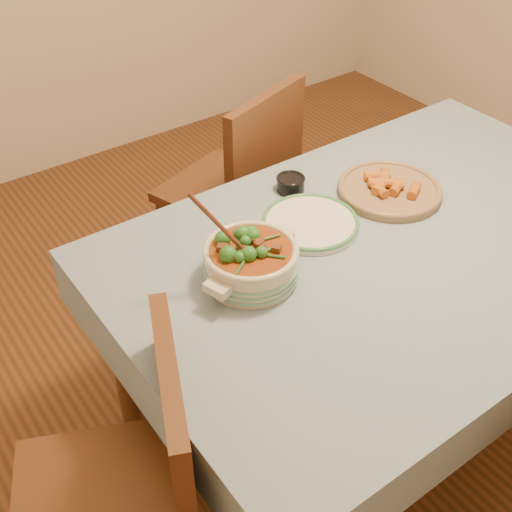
{
  "coord_description": "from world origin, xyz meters",
  "views": [
    {
      "loc": [
        -1.19,
        -0.95,
        1.88
      ],
      "look_at": [
        -0.44,
        0.09,
        0.84
      ],
      "focal_mm": 45.0,
      "sensor_mm": 36.0,
      "label": 1
    }
  ],
  "objects": [
    {
      "name": "fried_plate",
      "position": [
        0.14,
        0.19,
        0.78
      ],
      "size": [
        0.41,
        0.41,
        0.05
      ],
      "rotation": [
        0.0,
        0.0,
        -0.36
      ],
      "color": "#9A7C55",
      "rests_on": "dining_table"
    },
    {
      "name": "condiment_bowl",
      "position": [
        -0.09,
        0.39,
        0.78
      ],
      "size": [
        0.12,
        0.12,
        0.05
      ],
      "rotation": [
        0.0,
        0.0,
        -0.37
      ],
      "color": "black",
      "rests_on": "dining_table"
    },
    {
      "name": "chair_left",
      "position": [
        -0.93,
        -0.11,
        0.52
      ],
      "size": [
        0.56,
        0.56,
        0.91
      ],
      "rotation": [
        0.0,
        0.0,
        -1.98
      ],
      "color": "brown",
      "rests_on": "floor"
    },
    {
      "name": "white_plate",
      "position": [
        -0.17,
        0.2,
        0.77
      ],
      "size": [
        0.3,
        0.3,
        0.03
      ],
      "rotation": [
        0.0,
        0.0,
        0.05
      ],
      "color": "white",
      "rests_on": "dining_table"
    },
    {
      "name": "stew_casserole",
      "position": [
        -0.45,
        0.11,
        0.82
      ],
      "size": [
        0.32,
        0.31,
        0.3
      ],
      "rotation": [
        0.0,
        0.0,
        0.31
      ],
      "color": "beige",
      "rests_on": "dining_table"
    },
    {
      "name": "chair_far",
      "position": [
        0.0,
        0.8,
        0.53
      ],
      "size": [
        0.55,
        0.55,
        0.93
      ],
      "rotation": [
        0.0,
        0.0,
        3.46
      ],
      "color": "brown",
      "rests_on": "floor"
    },
    {
      "name": "floor",
      "position": [
        0.0,
        0.0,
        0.0
      ],
      "size": [
        4.5,
        4.5,
        0.0
      ],
      "primitive_type": "plane",
      "color": "#452C13",
      "rests_on": "ground"
    },
    {
      "name": "dining_table",
      "position": [
        0.0,
        0.0,
        0.66
      ],
      "size": [
        1.68,
        1.08,
        0.76
      ],
      "color": "brown",
      "rests_on": "floor"
    }
  ]
}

